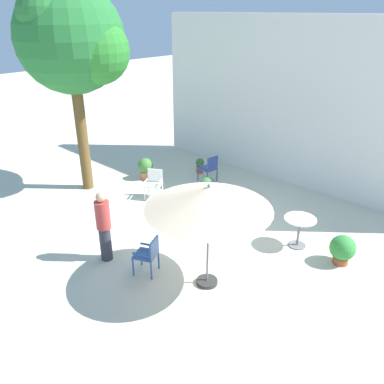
{
  "coord_description": "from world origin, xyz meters",
  "views": [
    {
      "loc": [
        5.91,
        -6.61,
        5.16
      ],
      "look_at": [
        0.0,
        -0.25,
        1.08
      ],
      "focal_mm": 36.69,
      "sensor_mm": 36.0,
      "label": 1
    }
  ],
  "objects_px": {
    "patio_chair_2": "(154,182)",
    "patio_chair_0": "(209,167)",
    "patio_chair_1": "(149,253)",
    "shade_tree": "(72,39)",
    "potted_plant_1": "(145,167)",
    "standing_person": "(104,226)",
    "potted_plant_0": "(200,165)",
    "potted_plant_2": "(208,187)",
    "cafe_table_0": "(299,227)",
    "potted_plant_3": "(342,249)",
    "patio_umbrella_0": "(209,198)"
  },
  "relations": [
    {
      "from": "patio_chair_2",
      "to": "patio_chair_0",
      "type": "bearing_deg",
      "value": 76.65
    },
    {
      "from": "patio_chair_1",
      "to": "patio_chair_0",
      "type": "bearing_deg",
      "value": 116.06
    },
    {
      "from": "shade_tree",
      "to": "potted_plant_1",
      "type": "height_order",
      "value": "shade_tree"
    },
    {
      "from": "patio_chair_2",
      "to": "standing_person",
      "type": "relative_size",
      "value": 0.51
    },
    {
      "from": "shade_tree",
      "to": "potted_plant_0",
      "type": "bearing_deg",
      "value": 62.9
    },
    {
      "from": "potted_plant_2",
      "to": "patio_chair_2",
      "type": "bearing_deg",
      "value": -143.32
    },
    {
      "from": "cafe_table_0",
      "to": "potted_plant_2",
      "type": "distance_m",
      "value": 3.25
    },
    {
      "from": "potted_plant_2",
      "to": "standing_person",
      "type": "distance_m",
      "value": 3.9
    },
    {
      "from": "potted_plant_0",
      "to": "potted_plant_3",
      "type": "distance_m",
      "value": 6.15
    },
    {
      "from": "patio_chair_1",
      "to": "standing_person",
      "type": "height_order",
      "value": "standing_person"
    },
    {
      "from": "cafe_table_0",
      "to": "potted_plant_1",
      "type": "xyz_separation_m",
      "value": [
        -5.75,
        0.23,
        -0.12
      ]
    },
    {
      "from": "standing_person",
      "to": "patio_umbrella_0",
      "type": "bearing_deg",
      "value": 21.48
    },
    {
      "from": "patio_umbrella_0",
      "to": "potted_plant_0",
      "type": "relative_size",
      "value": 4.82
    },
    {
      "from": "patio_umbrella_0",
      "to": "standing_person",
      "type": "distance_m",
      "value": 2.64
    },
    {
      "from": "patio_chair_2",
      "to": "patio_chair_1",
      "type": "bearing_deg",
      "value": -43.78
    },
    {
      "from": "patio_chair_2",
      "to": "potted_plant_0",
      "type": "relative_size",
      "value": 1.69
    },
    {
      "from": "patio_chair_2",
      "to": "potted_plant_2",
      "type": "distance_m",
      "value": 1.61
    },
    {
      "from": "patio_umbrella_0",
      "to": "patio_chair_2",
      "type": "xyz_separation_m",
      "value": [
        -3.85,
        2.03,
        -1.46
      ]
    },
    {
      "from": "patio_chair_0",
      "to": "patio_chair_2",
      "type": "relative_size",
      "value": 1.06
    },
    {
      "from": "patio_umbrella_0",
      "to": "patio_chair_2",
      "type": "distance_m",
      "value": 4.58
    },
    {
      "from": "potted_plant_0",
      "to": "potted_plant_2",
      "type": "distance_m",
      "value": 2.14
    },
    {
      "from": "patio_umbrella_0",
      "to": "potted_plant_2",
      "type": "height_order",
      "value": "patio_umbrella_0"
    },
    {
      "from": "potted_plant_0",
      "to": "standing_person",
      "type": "relative_size",
      "value": 0.3
    },
    {
      "from": "cafe_table_0",
      "to": "potted_plant_3",
      "type": "relative_size",
      "value": 1.09
    },
    {
      "from": "cafe_table_0",
      "to": "potted_plant_1",
      "type": "bearing_deg",
      "value": 177.71
    },
    {
      "from": "patio_chair_0",
      "to": "potted_plant_0",
      "type": "relative_size",
      "value": 1.78
    },
    {
      "from": "patio_umbrella_0",
      "to": "potted_plant_3",
      "type": "distance_m",
      "value": 3.46
    },
    {
      "from": "potted_plant_1",
      "to": "patio_umbrella_0",
      "type": "bearing_deg",
      "value": -28.51
    },
    {
      "from": "shade_tree",
      "to": "cafe_table_0",
      "type": "distance_m",
      "value": 7.72
    },
    {
      "from": "potted_plant_2",
      "to": "patio_chair_1",
      "type": "bearing_deg",
      "value": -68.24
    },
    {
      "from": "patio_umbrella_0",
      "to": "potted_plant_0",
      "type": "height_order",
      "value": "patio_umbrella_0"
    },
    {
      "from": "patio_umbrella_0",
      "to": "patio_chair_1",
      "type": "distance_m",
      "value": 1.94
    },
    {
      "from": "patio_chair_1",
      "to": "potted_plant_2",
      "type": "relative_size",
      "value": 1.19
    },
    {
      "from": "potted_plant_0",
      "to": "potted_plant_3",
      "type": "xyz_separation_m",
      "value": [
        5.86,
        -1.85,
        0.1
      ]
    },
    {
      "from": "shade_tree",
      "to": "potted_plant_3",
      "type": "height_order",
      "value": "shade_tree"
    },
    {
      "from": "potted_plant_3",
      "to": "shade_tree",
      "type": "bearing_deg",
      "value": -169.02
    },
    {
      "from": "potted_plant_1",
      "to": "patio_chair_0",
      "type": "bearing_deg",
      "value": 35.69
    },
    {
      "from": "standing_person",
      "to": "potted_plant_0",
      "type": "bearing_deg",
      "value": 109.91
    },
    {
      "from": "patio_chair_1",
      "to": "potted_plant_3",
      "type": "relative_size",
      "value": 1.24
    },
    {
      "from": "patio_chair_1",
      "to": "patio_chair_2",
      "type": "height_order",
      "value": "patio_chair_2"
    },
    {
      "from": "patio_chair_1",
      "to": "potted_plant_1",
      "type": "xyz_separation_m",
      "value": [
        -3.95,
        3.33,
        -0.1
      ]
    },
    {
      "from": "cafe_table_0",
      "to": "patio_chair_1",
      "type": "height_order",
      "value": "patio_chair_1"
    },
    {
      "from": "patio_umbrella_0",
      "to": "cafe_table_0",
      "type": "distance_m",
      "value": 2.99
    },
    {
      "from": "patio_umbrella_0",
      "to": "potted_plant_2",
      "type": "xyz_separation_m",
      "value": [
        -2.56,
        2.98,
        -1.55
      ]
    },
    {
      "from": "patio_chair_0",
      "to": "potted_plant_3",
      "type": "relative_size",
      "value": 1.32
    },
    {
      "from": "potted_plant_1",
      "to": "potted_plant_2",
      "type": "height_order",
      "value": "same"
    },
    {
      "from": "potted_plant_0",
      "to": "potted_plant_2",
      "type": "relative_size",
      "value": 0.71
    },
    {
      "from": "patio_umbrella_0",
      "to": "standing_person",
      "type": "height_order",
      "value": "patio_umbrella_0"
    },
    {
      "from": "patio_umbrella_0",
      "to": "patio_chair_1",
      "type": "xyz_separation_m",
      "value": [
        -1.14,
        -0.56,
        -1.46
      ]
    },
    {
      "from": "shade_tree",
      "to": "patio_chair_0",
      "type": "distance_m",
      "value": 5.46
    }
  ]
}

